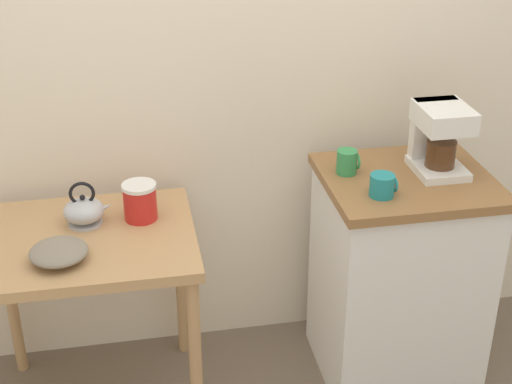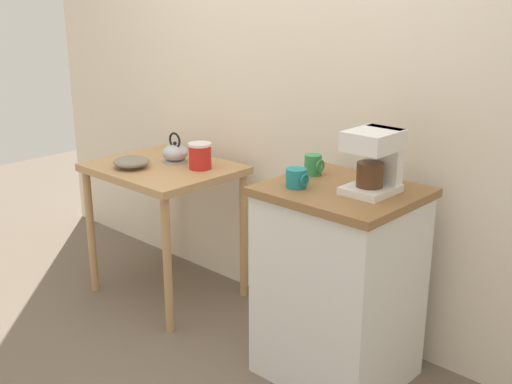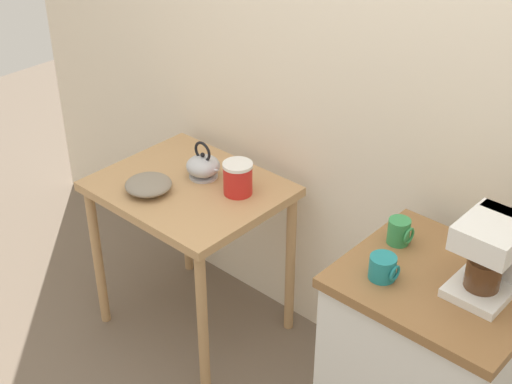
% 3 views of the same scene
% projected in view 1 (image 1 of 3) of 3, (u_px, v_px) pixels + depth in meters
% --- Properties ---
extents(ground_plane, '(8.00, 8.00, 0.00)m').
position_uv_depth(ground_plane, '(253.00, 384.00, 3.09)').
color(ground_plane, '#6B5B4C').
extents(back_wall, '(4.40, 0.10, 2.80)m').
position_uv_depth(back_wall, '(257.00, 18.00, 2.84)').
color(back_wall, beige).
rests_on(back_wall, ground_plane).
extents(wooden_table, '(0.76, 0.63, 0.77)m').
position_uv_depth(wooden_table, '(89.00, 262.00, 2.70)').
color(wooden_table, tan).
rests_on(wooden_table, ground_plane).
extents(kitchen_counter, '(0.62, 0.56, 0.89)m').
position_uv_depth(kitchen_counter, '(398.00, 277.00, 2.99)').
color(kitchen_counter, white).
rests_on(kitchen_counter, ground_plane).
extents(bowl_stoneware, '(0.19, 0.19, 0.06)m').
position_uv_depth(bowl_stoneware, '(59.00, 252.00, 2.49)').
color(bowl_stoneware, gray).
rests_on(bowl_stoneware, wooden_table).
extents(teakettle, '(0.18, 0.15, 0.17)m').
position_uv_depth(teakettle, '(85.00, 211.00, 2.70)').
color(teakettle, '#B2B5BA').
rests_on(teakettle, wooden_table).
extents(canister_enamel, '(0.12, 0.12, 0.14)m').
position_uv_depth(canister_enamel, '(140.00, 201.00, 2.73)').
color(canister_enamel, red).
rests_on(canister_enamel, wooden_table).
extents(coffee_maker, '(0.18, 0.22, 0.26)m').
position_uv_depth(coffee_maker, '(439.00, 135.00, 2.78)').
color(coffee_maker, white).
rests_on(coffee_maker, kitchen_counter).
extents(mug_tall_green, '(0.08, 0.08, 0.09)m').
position_uv_depth(mug_tall_green, '(347.00, 162.00, 2.80)').
color(mug_tall_green, '#338C4C').
rests_on(mug_tall_green, kitchen_counter).
extents(mug_dark_teal, '(0.09, 0.09, 0.08)m').
position_uv_depth(mug_dark_teal, '(383.00, 185.00, 2.64)').
color(mug_dark_teal, teal).
rests_on(mug_dark_teal, kitchen_counter).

